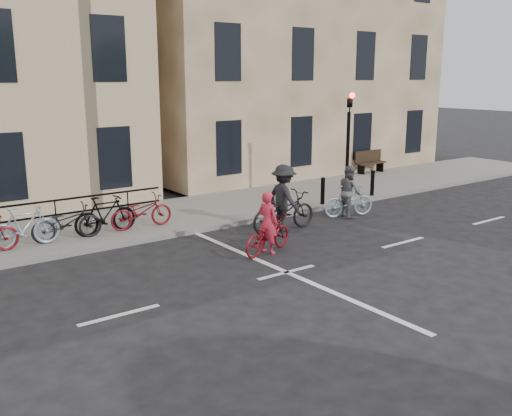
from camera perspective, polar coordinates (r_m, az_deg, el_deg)
ground at (r=12.99m, az=3.08°, el=-6.46°), size 120.00×120.00×0.00m
sidewalk at (r=16.48m, az=-21.66°, el=-2.86°), size 46.00×4.00×0.15m
building_east at (r=28.09m, az=0.63°, el=16.81°), size 14.00×10.00×12.00m
traffic_light at (r=19.73m, az=9.24°, el=7.44°), size 0.18×0.30×3.90m
bollard_east at (r=19.11m, az=6.69°, el=1.72°), size 0.14×0.14×0.90m
bollard_west at (r=20.79m, az=11.56°, el=2.47°), size 0.14×0.14×0.90m
bench at (r=25.72m, az=11.28°, el=4.66°), size 1.60×0.41×0.97m
parked_bikes at (r=15.35m, az=-22.18°, el=-1.84°), size 8.30×1.23×1.05m
cyclist_pink at (r=14.23m, az=1.17°, el=-2.39°), size 1.87×1.10×1.57m
cyclist_grey at (r=18.07m, az=9.29°, el=1.17°), size 1.75×0.93×1.63m
cyclist_dark at (r=16.20m, az=2.79°, el=0.28°), size 2.16×1.24×1.92m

